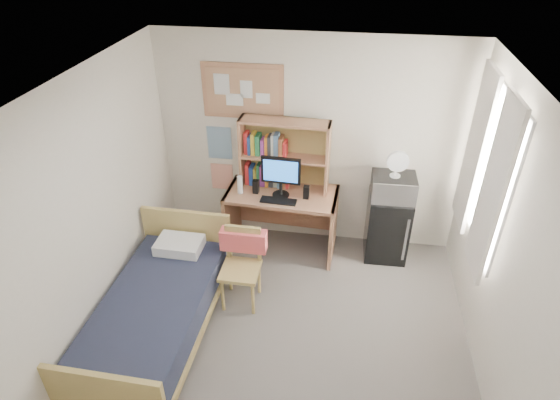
% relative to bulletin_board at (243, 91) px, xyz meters
% --- Properties ---
extents(floor, '(3.60, 4.20, 0.02)m').
position_rel_bulletin_board_xyz_m(floor, '(0.78, -2.08, -1.93)').
color(floor, slate).
rests_on(floor, ground).
extents(ceiling, '(3.60, 4.20, 0.02)m').
position_rel_bulletin_board_xyz_m(ceiling, '(0.78, -2.08, 0.68)').
color(ceiling, white).
rests_on(ceiling, wall_back).
extents(wall_back, '(3.60, 0.04, 2.60)m').
position_rel_bulletin_board_xyz_m(wall_back, '(0.78, 0.02, -0.62)').
color(wall_back, white).
rests_on(wall_back, floor).
extents(wall_left, '(0.04, 4.20, 2.60)m').
position_rel_bulletin_board_xyz_m(wall_left, '(-1.02, -2.08, -0.62)').
color(wall_left, white).
rests_on(wall_left, floor).
extents(wall_right, '(0.04, 4.20, 2.60)m').
position_rel_bulletin_board_xyz_m(wall_right, '(2.58, -2.08, -0.62)').
color(wall_right, white).
rests_on(wall_right, floor).
extents(window_unit, '(0.10, 1.40, 1.70)m').
position_rel_bulletin_board_xyz_m(window_unit, '(2.53, -0.88, -0.32)').
color(window_unit, white).
rests_on(window_unit, wall_right).
extents(curtain_left, '(0.04, 0.55, 1.70)m').
position_rel_bulletin_board_xyz_m(curtain_left, '(2.50, -1.28, -0.32)').
color(curtain_left, white).
rests_on(curtain_left, wall_right).
extents(curtain_right, '(0.04, 0.55, 1.70)m').
position_rel_bulletin_board_xyz_m(curtain_right, '(2.50, -0.48, -0.32)').
color(curtain_right, white).
rests_on(curtain_right, wall_right).
extents(bulletin_board, '(0.94, 0.03, 0.64)m').
position_rel_bulletin_board_xyz_m(bulletin_board, '(0.00, 0.00, 0.00)').
color(bulletin_board, tan).
rests_on(bulletin_board, wall_back).
extents(poster_wave, '(0.30, 0.01, 0.42)m').
position_rel_bulletin_board_xyz_m(poster_wave, '(-0.32, 0.01, -0.67)').
color(poster_wave, '#286AA3').
rests_on(poster_wave, wall_back).
extents(poster_japan, '(0.28, 0.01, 0.36)m').
position_rel_bulletin_board_xyz_m(poster_japan, '(-0.32, 0.01, -1.14)').
color(poster_japan, '#E74F28').
rests_on(poster_japan, wall_back).
extents(desk, '(1.34, 0.72, 0.82)m').
position_rel_bulletin_board_xyz_m(desk, '(0.50, -0.33, -1.51)').
color(desk, tan).
rests_on(desk, floor).
extents(desk_chair, '(0.45, 0.45, 0.89)m').
position_rel_bulletin_board_xyz_m(desk_chair, '(0.21, -1.34, -1.48)').
color(desk_chair, tan).
rests_on(desk_chair, floor).
extents(mini_fridge, '(0.50, 0.50, 0.84)m').
position_rel_bulletin_board_xyz_m(mini_fridge, '(1.78, -0.25, -1.50)').
color(mini_fridge, black).
rests_on(mini_fridge, floor).
extents(bed, '(1.01, 1.96, 0.53)m').
position_rel_bulletin_board_xyz_m(bed, '(-0.50, -1.96, -1.65)').
color(bed, '#1C2032').
rests_on(bed, floor).
extents(hutch, '(1.05, 0.31, 0.85)m').
position_rel_bulletin_board_xyz_m(hutch, '(0.51, -0.18, -0.67)').
color(hutch, tan).
rests_on(hutch, desk).
extents(monitor, '(0.46, 0.06, 0.49)m').
position_rel_bulletin_board_xyz_m(monitor, '(0.50, -0.39, -0.86)').
color(monitor, black).
rests_on(monitor, desk).
extents(keyboard, '(0.42, 0.15, 0.02)m').
position_rel_bulletin_board_xyz_m(keyboard, '(0.49, -0.53, -1.09)').
color(keyboard, black).
rests_on(keyboard, desk).
extents(speaker_left, '(0.07, 0.07, 0.17)m').
position_rel_bulletin_board_xyz_m(speaker_left, '(0.20, -0.38, -1.02)').
color(speaker_left, black).
rests_on(speaker_left, desk).
extents(speaker_right, '(0.07, 0.07, 0.16)m').
position_rel_bulletin_board_xyz_m(speaker_right, '(0.80, -0.41, -1.02)').
color(speaker_right, black).
rests_on(speaker_right, desk).
extents(water_bottle, '(0.07, 0.07, 0.22)m').
position_rel_bulletin_board_xyz_m(water_bottle, '(0.02, -0.41, -0.99)').
color(water_bottle, white).
rests_on(water_bottle, desk).
extents(hoodie, '(0.50, 0.15, 0.24)m').
position_rel_bulletin_board_xyz_m(hoodie, '(0.21, -1.14, -1.23)').
color(hoodie, '#FF6161').
rests_on(hoodie, desk_chair).
extents(microwave, '(0.50, 0.39, 0.29)m').
position_rel_bulletin_board_xyz_m(microwave, '(1.78, -0.27, -0.94)').
color(microwave, '#B9B9BE').
rests_on(microwave, mini_fridge).
extents(desk_fan, '(0.25, 0.25, 0.30)m').
position_rel_bulletin_board_xyz_m(desk_fan, '(1.78, -0.27, -0.65)').
color(desk_fan, white).
rests_on(desk_fan, microwave).
extents(pillow, '(0.49, 0.35, 0.12)m').
position_rel_bulletin_board_xyz_m(pillow, '(-0.49, -1.21, -1.33)').
color(pillow, white).
rests_on(pillow, bed).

